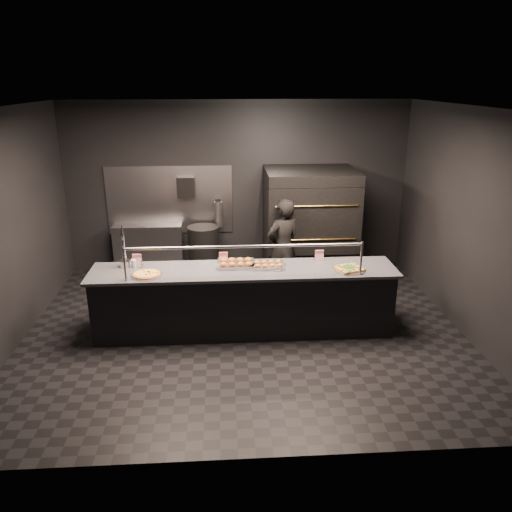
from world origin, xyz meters
name	(u,v)px	position (x,y,z in m)	size (l,w,h in m)	color
room	(241,227)	(-0.02, 0.05, 1.50)	(6.04, 6.00, 3.00)	black
service_counter	(244,300)	(0.00, 0.00, 0.46)	(4.10, 0.78, 1.37)	black
pizza_oven	(309,225)	(1.20, 1.90, 0.97)	(1.50, 1.23, 1.91)	black
prep_shelf	(149,249)	(-1.60, 2.32, 0.45)	(1.20, 0.35, 0.90)	#99999E
towel_dispenser	(186,187)	(-0.90, 2.39, 1.55)	(0.30, 0.20, 0.35)	black
fire_extinguisher	(218,214)	(-0.35, 2.40, 1.06)	(0.14, 0.14, 0.51)	#B2B2B7
beer_tap	(124,255)	(-1.60, 0.20, 1.09)	(0.15, 0.22, 0.59)	silver
round_pizza	(147,274)	(-1.27, -0.15, 0.94)	(0.41, 0.41, 0.03)	silver
slider_tray_a	(236,263)	(-0.10, 0.15, 0.95)	(0.56, 0.45, 0.08)	silver
slider_tray_b	(268,265)	(0.33, 0.07, 0.95)	(0.51, 0.44, 0.07)	silver
square_pizza	(349,269)	(1.40, -0.12, 0.94)	(0.42, 0.42, 0.05)	silver
condiment_jar	(136,264)	(-1.44, 0.16, 0.97)	(0.17, 0.07, 0.11)	silver
tent_cards	(227,257)	(-0.22, 0.28, 1.00)	(2.64, 0.04, 0.15)	white
trash_bin	(204,252)	(-0.62, 2.11, 0.45)	(0.54, 0.54, 0.90)	black
worker	(283,248)	(0.68, 1.22, 0.79)	(0.58, 0.38, 1.59)	black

